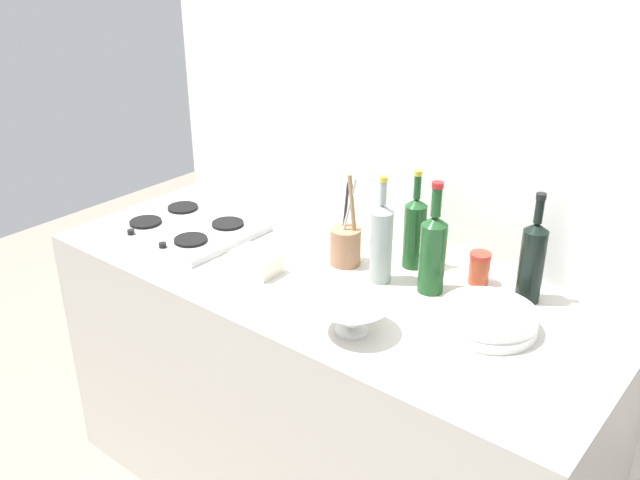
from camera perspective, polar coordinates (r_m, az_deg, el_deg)
name	(u,v)px	position (r m, az deg, el deg)	size (l,w,h in m)	color
counter_block	(320,396)	(2.35, 0.00, -12.70)	(1.80, 0.70, 0.90)	beige
backsplash_panel	(393,152)	(2.27, 6.05, 7.24)	(1.90, 0.06, 2.40)	white
stovetop_hob	(187,227)	(2.44, -10.92, 1.07)	(0.47, 0.38, 0.04)	#B2B2B7
plate_stack	(488,319)	(1.89, 13.68, -6.34)	(0.26, 0.26, 0.06)	white
wine_bottle_leftmost	(433,251)	(1.99, 9.27, -0.90)	(0.08, 0.08, 0.34)	#19471E
wine_bottle_mid_left	(381,241)	(2.03, 5.05, -0.12)	(0.07, 0.07, 0.33)	gray
wine_bottle_mid_right	(415,231)	(2.13, 7.80, 0.75)	(0.07, 0.07, 0.31)	#19471E
wine_bottle_rightmost	(532,260)	(2.01, 17.07, -1.57)	(0.07, 0.07, 0.32)	black
mixing_bowl	(352,317)	(1.81, 2.63, -6.34)	(0.20, 0.20, 0.08)	white
butter_dish	(256,262)	(2.13, -5.30, -1.80)	(0.14, 0.10, 0.06)	silver
utensil_crock	(346,244)	(2.15, 2.12, -0.36)	(0.10, 0.10, 0.29)	#996B4C
condiment_jar_front	(479,268)	(2.09, 12.99, -2.28)	(0.06, 0.06, 0.10)	#C64C2D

